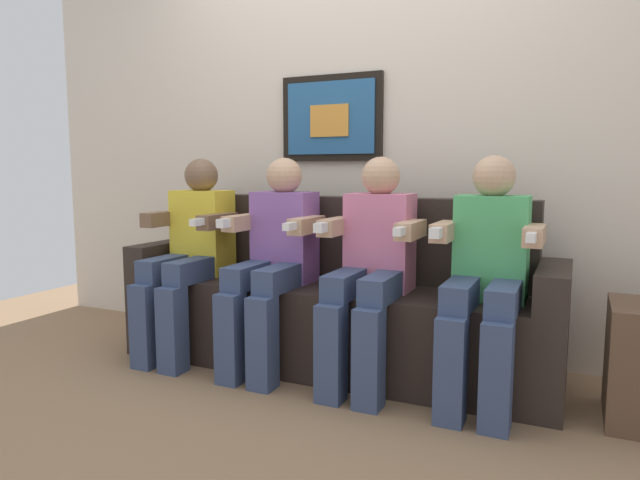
{
  "coord_description": "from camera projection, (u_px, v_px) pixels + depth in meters",
  "views": [
    {
      "loc": [
        1.16,
        -2.37,
        1.04
      ],
      "look_at": [
        0.0,
        0.15,
        0.7
      ],
      "focal_mm": 31.62,
      "sensor_mm": 36.0,
      "label": 1
    }
  ],
  "objects": [
    {
      "name": "person_leftmost",
      "position": [
        190.0,
        249.0,
        3.15
      ],
      "size": [
        0.46,
        0.56,
        1.11
      ],
      "color": "yellow",
      "rests_on": "ground_plane"
    },
    {
      "name": "person_left_center",
      "position": [
        274.0,
        255.0,
        2.92
      ],
      "size": [
        0.46,
        0.56,
        1.11
      ],
      "color": "#8C59A5",
      "rests_on": "ground_plane"
    },
    {
      "name": "couch",
      "position": [
        334.0,
        308.0,
        3.0
      ],
      "size": [
        2.29,
        0.58,
        0.9
      ],
      "color": "#2D231E",
      "rests_on": "ground_plane"
    },
    {
      "name": "back_wall_assembly",
      "position": [
        363.0,
        126.0,
        3.28
      ],
      "size": [
        4.69,
        0.1,
        2.6
      ],
      "color": "beige",
      "rests_on": "ground_plane"
    },
    {
      "name": "person_rightmost",
      "position": [
        487.0,
        270.0,
        2.48
      ],
      "size": [
        0.46,
        0.56,
        1.11
      ],
      "color": "#4CB266",
      "rests_on": "ground_plane"
    },
    {
      "name": "person_right_center",
      "position": [
        371.0,
        262.0,
        2.7
      ],
      "size": [
        0.46,
        0.56,
        1.11
      ],
      "color": "pink",
      "rests_on": "ground_plane"
    },
    {
      "name": "ground_plane",
      "position": [
        307.0,
        386.0,
        2.74
      ],
      "size": [
        6.1,
        6.1,
        0.0
      ],
      "primitive_type": "plane",
      "color": "#8C6B4C"
    }
  ]
}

